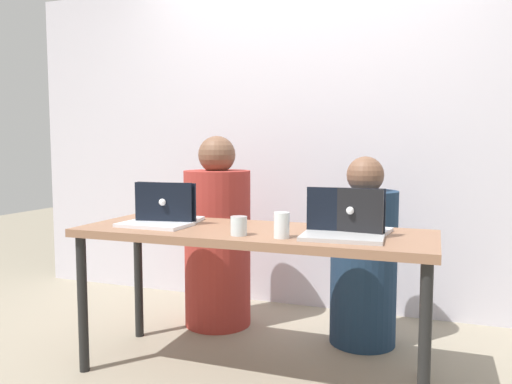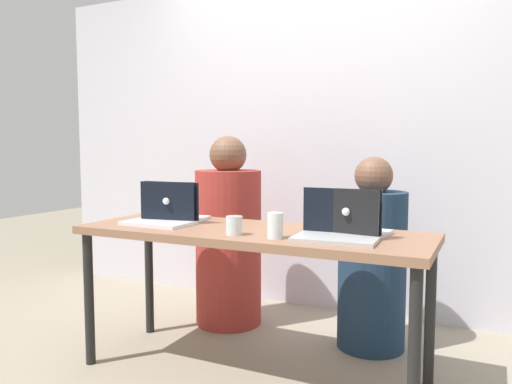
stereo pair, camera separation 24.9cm
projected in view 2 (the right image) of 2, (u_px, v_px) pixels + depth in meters
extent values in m
plane|color=gray|center=(251.00, 374.00, 2.52)|extent=(12.00, 12.00, 0.00)
cube|color=silver|center=(327.00, 143.00, 3.50)|extent=(4.54, 0.10, 2.35)
cube|color=#8B6148|center=(251.00, 233.00, 2.45)|extent=(1.74, 0.60, 0.04)
cylinder|color=black|center=(89.00, 299.00, 2.61)|extent=(0.05, 0.05, 0.70)
cylinder|color=black|center=(414.00, 356.00, 1.90)|extent=(0.05, 0.05, 0.70)
cylinder|color=black|center=(149.00, 276.00, 3.07)|extent=(0.05, 0.05, 0.70)
cylinder|color=black|center=(430.00, 315.00, 2.36)|extent=(0.05, 0.05, 0.70)
cylinder|color=#A5332C|center=(228.00, 247.00, 3.22)|extent=(0.43, 0.43, 1.00)
sphere|color=brown|center=(228.00, 155.00, 3.17)|extent=(0.24, 0.24, 0.24)
cylinder|color=#1C324D|center=(372.00, 270.00, 2.83)|extent=(0.44, 0.44, 0.90)
sphere|color=brown|center=(374.00, 176.00, 2.78)|extent=(0.21, 0.21, 0.21)
cube|color=silver|center=(356.00, 232.00, 2.33)|extent=(0.32, 0.25, 0.02)
cube|color=black|center=(347.00, 211.00, 2.22)|extent=(0.29, 0.05, 0.20)
sphere|color=white|center=(346.00, 212.00, 2.21)|extent=(0.04, 0.04, 0.04)
cube|color=#B5B4B6|center=(336.00, 239.00, 2.15)|extent=(0.37, 0.24, 0.02)
cube|color=black|center=(342.00, 211.00, 2.25)|extent=(0.36, 0.03, 0.20)
sphere|color=white|center=(343.00, 210.00, 2.26)|extent=(0.04, 0.04, 0.04)
cube|color=silver|center=(158.00, 223.00, 2.60)|extent=(0.36, 0.23, 0.02)
cube|color=black|center=(171.00, 200.00, 2.69)|extent=(0.35, 0.02, 0.20)
sphere|color=white|center=(173.00, 200.00, 2.70)|extent=(0.04, 0.04, 0.04)
cube|color=silver|center=(177.00, 219.00, 2.76)|extent=(0.34, 0.27, 0.02)
cube|color=black|center=(167.00, 201.00, 2.64)|extent=(0.31, 0.06, 0.20)
sphere|color=white|center=(166.00, 201.00, 2.63)|extent=(0.04, 0.04, 0.04)
cylinder|color=white|center=(275.00, 226.00, 2.20)|extent=(0.07, 0.07, 0.12)
cylinder|color=silver|center=(275.00, 231.00, 2.21)|extent=(0.06, 0.06, 0.06)
cylinder|color=silver|center=(235.00, 226.00, 2.29)|extent=(0.08, 0.08, 0.09)
cylinder|color=silver|center=(235.00, 230.00, 2.29)|extent=(0.07, 0.07, 0.05)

